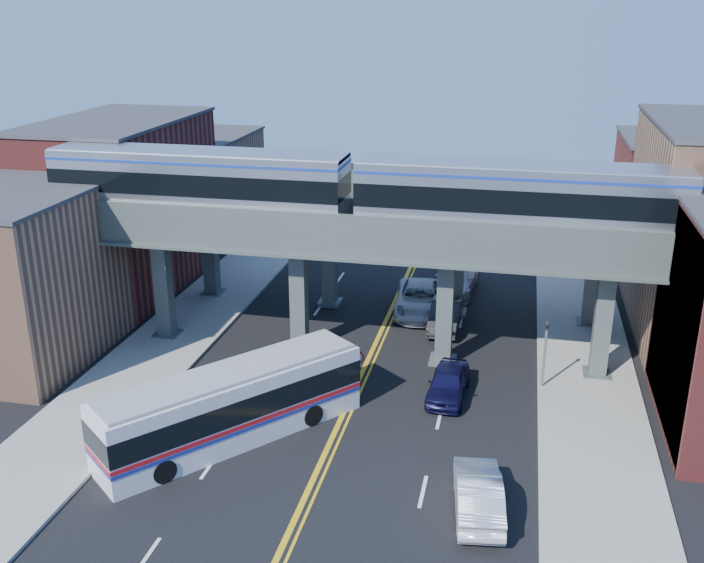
{
  "coord_description": "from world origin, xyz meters",
  "views": [
    {
      "loc": [
        7.4,
        -30.49,
        18.53
      ],
      "look_at": [
        -0.72,
        6.61,
        4.76
      ],
      "focal_mm": 40.0,
      "sensor_mm": 36.0,
      "label": 1
    }
  ],
  "objects_px": {
    "car_parked_curb": "(478,493)",
    "car_lane_d": "(456,279)",
    "transit_train": "(519,196)",
    "car_lane_a": "(448,383)",
    "transit_bus": "(232,406)",
    "stop_sign": "(357,366)",
    "traffic_signal": "(545,347)",
    "car_lane_c": "(420,299)",
    "car_lane_b": "(446,315)"
  },
  "relations": [
    {
      "from": "stop_sign",
      "to": "car_lane_a",
      "type": "bearing_deg",
      "value": 14.88
    },
    {
      "from": "transit_train",
      "to": "car_parked_curb",
      "type": "distance_m",
      "value": 15.41
    },
    {
      "from": "car_lane_c",
      "to": "car_parked_curb",
      "type": "distance_m",
      "value": 20.27
    },
    {
      "from": "transit_train",
      "to": "transit_bus",
      "type": "bearing_deg",
      "value": -140.14
    },
    {
      "from": "stop_sign",
      "to": "car_parked_curb",
      "type": "xyz_separation_m",
      "value": [
        6.4,
        -7.8,
        -0.95
      ]
    },
    {
      "from": "traffic_signal",
      "to": "car_lane_b",
      "type": "relative_size",
      "value": 0.84
    },
    {
      "from": "traffic_signal",
      "to": "transit_train",
      "type": "bearing_deg",
      "value": 132.12
    },
    {
      "from": "traffic_signal",
      "to": "car_lane_b",
      "type": "distance_m",
      "value": 8.86
    },
    {
      "from": "traffic_signal",
      "to": "car_lane_d",
      "type": "relative_size",
      "value": 0.65
    },
    {
      "from": "car_lane_c",
      "to": "car_lane_d",
      "type": "height_order",
      "value": "car_lane_d"
    },
    {
      "from": "car_lane_c",
      "to": "car_parked_curb",
      "type": "height_order",
      "value": "car_lane_c"
    },
    {
      "from": "traffic_signal",
      "to": "car_parked_curb",
      "type": "xyz_separation_m",
      "value": [
        -2.5,
        -10.8,
        -1.49
      ]
    },
    {
      "from": "transit_bus",
      "to": "car_lane_d",
      "type": "xyz_separation_m",
      "value": [
        7.96,
        20.78,
        -0.71
      ]
    },
    {
      "from": "traffic_signal",
      "to": "car_lane_d",
      "type": "bearing_deg",
      "value": 113.08
    },
    {
      "from": "stop_sign",
      "to": "traffic_signal",
      "type": "distance_m",
      "value": 9.41
    },
    {
      "from": "car_lane_b",
      "to": "stop_sign",
      "type": "bearing_deg",
      "value": -108.59
    },
    {
      "from": "transit_bus",
      "to": "car_lane_b",
      "type": "relative_size",
      "value": 2.31
    },
    {
      "from": "car_lane_b",
      "to": "car_lane_c",
      "type": "bearing_deg",
      "value": 131.02
    },
    {
      "from": "car_lane_d",
      "to": "car_lane_a",
      "type": "bearing_deg",
      "value": -81.23
    },
    {
      "from": "transit_bus",
      "to": "car_lane_a",
      "type": "relative_size",
      "value": 2.51
    },
    {
      "from": "car_lane_a",
      "to": "car_lane_b",
      "type": "xyz_separation_m",
      "value": [
        -1.03,
        8.57,
        0.04
      ]
    },
    {
      "from": "stop_sign",
      "to": "transit_bus",
      "type": "relative_size",
      "value": 0.23
    },
    {
      "from": "car_lane_d",
      "to": "car_parked_curb",
      "type": "xyz_separation_m",
      "value": [
        3.04,
        -23.81,
        -0.11
      ]
    },
    {
      "from": "transit_train",
      "to": "car_lane_c",
      "type": "xyz_separation_m",
      "value": [
        -5.59,
        6.86,
        -8.48
      ]
    },
    {
      "from": "car_lane_d",
      "to": "car_parked_curb",
      "type": "distance_m",
      "value": 24.01
    },
    {
      "from": "traffic_signal",
      "to": "car_lane_c",
      "type": "bearing_deg",
      "value": 129.86
    },
    {
      "from": "transit_train",
      "to": "car_lane_c",
      "type": "distance_m",
      "value": 12.26
    },
    {
      "from": "traffic_signal",
      "to": "car_lane_c",
      "type": "height_order",
      "value": "traffic_signal"
    },
    {
      "from": "traffic_signal",
      "to": "transit_bus",
      "type": "height_order",
      "value": "traffic_signal"
    },
    {
      "from": "car_lane_a",
      "to": "car_lane_d",
      "type": "distance_m",
      "value": 14.89
    },
    {
      "from": "transit_bus",
      "to": "car_lane_b",
      "type": "distance_m",
      "value": 16.55
    },
    {
      "from": "transit_train",
      "to": "car_lane_b",
      "type": "relative_size",
      "value": 10.21
    },
    {
      "from": "car_lane_a",
      "to": "car_parked_curb",
      "type": "xyz_separation_m",
      "value": [
        2.04,
        -8.96,
        0.05
      ]
    },
    {
      "from": "stop_sign",
      "to": "car_lane_b",
      "type": "xyz_separation_m",
      "value": [
        3.33,
        9.73,
        -0.96
      ]
    },
    {
      "from": "traffic_signal",
      "to": "car_parked_curb",
      "type": "bearing_deg",
      "value": -103.04
    },
    {
      "from": "car_lane_b",
      "to": "car_parked_curb",
      "type": "relative_size",
      "value": 0.99
    },
    {
      "from": "car_lane_a",
      "to": "transit_train",
      "type": "bearing_deg",
      "value": 57.28
    },
    {
      "from": "car_lane_b",
      "to": "car_lane_c",
      "type": "distance_m",
      "value": 2.81
    },
    {
      "from": "car_lane_c",
      "to": "transit_train",
      "type": "bearing_deg",
      "value": -55.94
    },
    {
      "from": "car_lane_d",
      "to": "traffic_signal",
      "type": "bearing_deg",
      "value": -62.02
    },
    {
      "from": "car_lane_b",
      "to": "transit_bus",
      "type": "bearing_deg",
      "value": -118.38
    },
    {
      "from": "car_lane_d",
      "to": "car_parked_curb",
      "type": "bearing_deg",
      "value": -77.81
    },
    {
      "from": "traffic_signal",
      "to": "car_lane_a",
      "type": "bearing_deg",
      "value": -157.93
    },
    {
      "from": "transit_bus",
      "to": "car_lane_c",
      "type": "distance_m",
      "value": 17.73
    },
    {
      "from": "traffic_signal",
      "to": "transit_bus",
      "type": "xyz_separation_m",
      "value": [
        -13.51,
        -7.77,
        -0.67
      ]
    },
    {
      "from": "transit_train",
      "to": "car_lane_d",
      "type": "xyz_separation_m",
      "value": [
        -3.74,
        11.01,
        -8.44
      ]
    },
    {
      "from": "car_lane_a",
      "to": "transit_bus",
      "type": "bearing_deg",
      "value": -143.82
    },
    {
      "from": "car_parked_curb",
      "to": "car_lane_d",
      "type": "bearing_deg",
      "value": -90.05
    },
    {
      "from": "stop_sign",
      "to": "traffic_signal",
      "type": "bearing_deg",
      "value": 18.63
    },
    {
      "from": "transit_bus",
      "to": "car_lane_c",
      "type": "height_order",
      "value": "transit_bus"
    }
  ]
}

